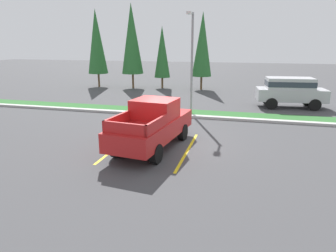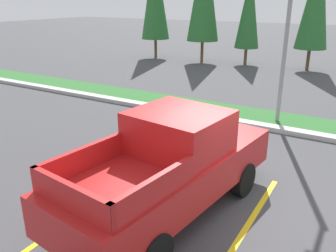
{
  "view_description": "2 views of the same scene",
  "coord_description": "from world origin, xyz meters",
  "px_view_note": "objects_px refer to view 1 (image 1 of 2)",
  "views": [
    {
      "loc": [
        3.04,
        -12.81,
        4.43
      ],
      "look_at": [
        -0.11,
        -0.57,
        0.94
      ],
      "focal_mm": 32.33,
      "sensor_mm": 36.0,
      "label": 1
    },
    {
      "loc": [
        2.43,
        -6.29,
        4.16
      ],
      "look_at": [
        -1.62,
        0.55,
        1.27
      ],
      "focal_mm": 37.63,
      "sensor_mm": 36.0,
      "label": 2
    }
  ],
  "objects_px": {
    "street_light": "(191,57)",
    "cypress_tree_left_inner": "(132,39)",
    "pickup_truck_main": "(153,124)",
    "cypress_tree_right_inner": "(202,45)",
    "cypress_tree_leftmost": "(97,42)",
    "cypress_tree_center": "(162,52)",
    "suv_distant": "(290,90)"
  },
  "relations": [
    {
      "from": "cypress_tree_leftmost",
      "to": "cypress_tree_center",
      "type": "xyz_separation_m",
      "value": [
        6.65,
        0.67,
        -0.98
      ]
    },
    {
      "from": "cypress_tree_left_inner",
      "to": "cypress_tree_center",
      "type": "distance_m",
      "value": 3.2
    },
    {
      "from": "suv_distant",
      "to": "cypress_tree_leftmost",
      "type": "relative_size",
      "value": 0.62
    },
    {
      "from": "pickup_truck_main",
      "to": "cypress_tree_right_inner",
      "type": "relative_size",
      "value": 0.75
    },
    {
      "from": "cypress_tree_center",
      "to": "pickup_truck_main",
      "type": "bearing_deg",
      "value": -75.81
    },
    {
      "from": "pickup_truck_main",
      "to": "cypress_tree_leftmost",
      "type": "bearing_deg",
      "value": 123.41
    },
    {
      "from": "street_light",
      "to": "cypress_tree_right_inner",
      "type": "bearing_deg",
      "value": 94.84
    },
    {
      "from": "cypress_tree_left_inner",
      "to": "suv_distant",
      "type": "bearing_deg",
      "value": -23.86
    },
    {
      "from": "cypress_tree_leftmost",
      "to": "cypress_tree_center",
      "type": "height_order",
      "value": "cypress_tree_leftmost"
    },
    {
      "from": "street_light",
      "to": "cypress_tree_right_inner",
      "type": "relative_size",
      "value": 0.85
    },
    {
      "from": "pickup_truck_main",
      "to": "cypress_tree_center",
      "type": "distance_m",
      "value": 18.17
    },
    {
      "from": "suv_distant",
      "to": "cypress_tree_leftmost",
      "type": "distance_m",
      "value": 19.22
    },
    {
      "from": "pickup_truck_main",
      "to": "cypress_tree_leftmost",
      "type": "xyz_separation_m",
      "value": [
        -11.07,
        16.78,
        3.49
      ]
    },
    {
      "from": "street_light",
      "to": "cypress_tree_center",
      "type": "xyz_separation_m",
      "value": [
        -4.87,
        10.87,
        -0.07
      ]
    },
    {
      "from": "suv_distant",
      "to": "cypress_tree_center",
      "type": "distance_m",
      "value": 13.39
    },
    {
      "from": "cypress_tree_leftmost",
      "to": "suv_distant",
      "type": "bearing_deg",
      "value": -19.39
    },
    {
      "from": "cypress_tree_leftmost",
      "to": "cypress_tree_center",
      "type": "relative_size",
      "value": 1.27
    },
    {
      "from": "cypress_tree_leftmost",
      "to": "cypress_tree_right_inner",
      "type": "height_order",
      "value": "cypress_tree_leftmost"
    },
    {
      "from": "cypress_tree_left_inner",
      "to": "cypress_tree_right_inner",
      "type": "relative_size",
      "value": 1.12
    },
    {
      "from": "suv_distant",
      "to": "cypress_tree_right_inner",
      "type": "xyz_separation_m",
      "value": [
        -7.26,
        6.93,
        3.03
      ]
    },
    {
      "from": "pickup_truck_main",
      "to": "cypress_tree_right_inner",
      "type": "xyz_separation_m",
      "value": [
        -0.46,
        17.42,
        3.22
      ]
    },
    {
      "from": "cypress_tree_left_inner",
      "to": "cypress_tree_center",
      "type": "bearing_deg",
      "value": 14.48
    },
    {
      "from": "cypress_tree_leftmost",
      "to": "cypress_tree_left_inner",
      "type": "xyz_separation_m",
      "value": [
        3.8,
        -0.07,
        0.26
      ]
    },
    {
      "from": "cypress_tree_center",
      "to": "cypress_tree_right_inner",
      "type": "height_order",
      "value": "cypress_tree_right_inner"
    },
    {
      "from": "cypress_tree_leftmost",
      "to": "cypress_tree_right_inner",
      "type": "xyz_separation_m",
      "value": [
        10.6,
        0.64,
        -0.27
      ]
    },
    {
      "from": "pickup_truck_main",
      "to": "cypress_tree_right_inner",
      "type": "height_order",
      "value": "cypress_tree_right_inner"
    },
    {
      "from": "suv_distant",
      "to": "cypress_tree_right_inner",
      "type": "bearing_deg",
      "value": 136.33
    },
    {
      "from": "street_light",
      "to": "cypress_tree_left_inner",
      "type": "distance_m",
      "value": 12.79
    },
    {
      "from": "suv_distant",
      "to": "cypress_tree_right_inner",
      "type": "relative_size",
      "value": 0.66
    },
    {
      "from": "cypress_tree_right_inner",
      "to": "suv_distant",
      "type": "bearing_deg",
      "value": -43.67
    },
    {
      "from": "suv_distant",
      "to": "cypress_tree_center",
      "type": "bearing_deg",
      "value": 148.18
    },
    {
      "from": "cypress_tree_center",
      "to": "cypress_tree_right_inner",
      "type": "distance_m",
      "value": 4.01
    }
  ]
}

